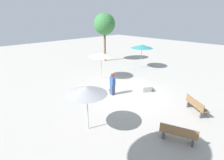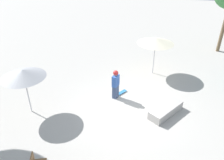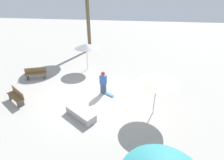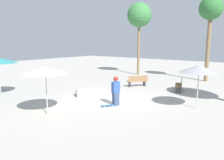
# 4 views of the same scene
# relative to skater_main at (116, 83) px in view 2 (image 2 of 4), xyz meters

# --- Properties ---
(ground_plane) EXTENTS (60.00, 60.00, 0.00)m
(ground_plane) POSITION_rel_skater_main_xyz_m (0.88, -0.77, -0.86)
(ground_plane) COLOR #ADA8A0
(skater_main) EXTENTS (0.34, 0.47, 1.60)m
(skater_main) POSITION_rel_skater_main_xyz_m (0.00, 0.00, 0.00)
(skater_main) COLOR #38476B
(skater_main) RESTS_ON ground_plane
(skateboard) EXTENTS (0.60, 0.78, 0.07)m
(skateboard) POSITION_rel_skater_main_xyz_m (0.20, 0.40, -0.80)
(skateboard) COLOR teal
(skateboard) RESTS_ON ground_plane
(concrete_ledge) EXTENTS (1.62, 1.93, 0.42)m
(concrete_ledge) POSITION_rel_skater_main_xyz_m (2.59, -0.79, -0.65)
(concrete_ledge) COLOR #A8A39E
(concrete_ledge) RESTS_ON ground_plane
(shade_umbrella_cream) EXTENTS (2.17, 2.17, 2.30)m
(shade_umbrella_cream) POSITION_rel_skater_main_xyz_m (1.72, 3.18, 1.28)
(shade_umbrella_cream) COLOR #B7B7BC
(shade_umbrella_cream) RESTS_ON ground_plane
(shade_umbrella_grey) EXTENTS (1.95, 1.95, 2.28)m
(shade_umbrella_grey) POSITION_rel_skater_main_xyz_m (-3.69, -2.06, 1.23)
(shade_umbrella_grey) COLOR #B7B7BC
(shade_umbrella_grey) RESTS_ON ground_plane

